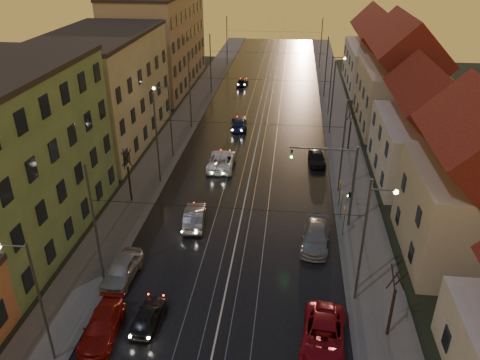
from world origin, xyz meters
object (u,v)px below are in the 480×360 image
at_px(driving_car_2, 221,160).
at_px(parked_left_3, 122,269).
at_px(parked_right_0, 323,336).
at_px(parked_right_2, 317,158).
at_px(street_lamp_3, 333,80).
at_px(street_lamp_0, 33,293).
at_px(parked_right_1, 316,237).
at_px(driving_car_4, 242,82).
at_px(traffic_light_mast, 341,177).
at_px(driving_car_0, 148,316).
at_px(parked_left_2, 102,326).
at_px(street_lamp_2, 167,115).
at_px(driving_car_1, 194,217).
at_px(street_lamp_1, 369,230).
at_px(driving_car_3, 239,123).

height_order(driving_car_2, parked_left_3, driving_car_2).
bearing_deg(parked_left_3, parked_right_0, -15.20).
bearing_deg(parked_right_2, street_lamp_3, 77.41).
bearing_deg(street_lamp_0, parked_right_1, 40.40).
relative_size(driving_car_2, driving_car_4, 1.56).
bearing_deg(parked_left_3, driving_car_4, 90.08).
bearing_deg(parked_left_3, parked_right_1, 25.94).
bearing_deg(driving_car_4, traffic_light_mast, 112.99).
xyz_separation_m(street_lamp_0, driving_car_0, (4.78, 3.36, -4.26)).
bearing_deg(parked_left_2, street_lamp_2, 92.40).
bearing_deg(driving_car_4, street_lamp_2, 86.92).
xyz_separation_m(driving_car_1, driving_car_4, (-0.57, 42.12, -0.14)).
height_order(street_lamp_1, parked_right_2, street_lamp_1).
bearing_deg(parked_right_0, driving_car_1, 135.46).
xyz_separation_m(street_lamp_2, parked_right_0, (15.42, -25.22, -4.13)).
bearing_deg(traffic_light_mast, driving_car_4, 106.70).
height_order(traffic_light_mast, driving_car_1, traffic_light_mast).
bearing_deg(parked_right_2, street_lamp_2, 175.91).
bearing_deg(parked_left_2, parked_left_3, 93.78).
bearing_deg(driving_car_4, parked_right_2, 117.24).
distance_m(driving_car_4, parked_right_2, 31.02).
relative_size(street_lamp_2, driving_car_2, 1.42).
height_order(driving_car_0, parked_left_2, parked_left_2).
relative_size(driving_car_2, parked_right_1, 1.12).
bearing_deg(parked_left_2, parked_right_1, 37.25).
distance_m(traffic_light_mast, parked_right_2, 12.74).
height_order(street_lamp_2, parked_right_0, street_lamp_2).
xyz_separation_m(street_lamp_0, driving_car_2, (5.96, 26.11, -4.10)).
bearing_deg(driving_car_1, parked_right_2, -135.03).
relative_size(parked_left_3, parked_right_0, 0.84).
bearing_deg(street_lamp_2, parked_right_0, -58.57).
xyz_separation_m(driving_car_4, parked_right_2, (11.09, -28.97, 0.08)).
distance_m(parked_left_3, parked_right_2, 25.01).
relative_size(driving_car_4, parked_right_1, 0.72).
xyz_separation_m(driving_car_2, parked_left_3, (-4.24, -18.66, -0.01)).
relative_size(driving_car_0, driving_car_4, 1.02).
relative_size(street_lamp_0, parked_right_0, 1.48).
relative_size(parked_left_2, parked_left_3, 1.03).
xyz_separation_m(driving_car_1, parked_right_2, (10.52, 13.15, -0.06)).
relative_size(driving_car_0, driving_car_1, 0.81).
xyz_separation_m(street_lamp_3, driving_car_2, (-12.25, -17.89, -4.10)).
xyz_separation_m(traffic_light_mast, parked_left_3, (-15.38, -8.55, -3.83)).
relative_size(street_lamp_0, parked_left_3, 1.77).
distance_m(street_lamp_0, driving_car_3, 38.34).
relative_size(street_lamp_0, street_lamp_1, 1.00).
relative_size(street_lamp_0, parked_left_2, 1.71).
xyz_separation_m(driving_car_0, parked_left_3, (-3.07, 4.09, 0.14)).
bearing_deg(parked_right_2, driving_car_3, 130.42).
bearing_deg(parked_left_2, traffic_light_mast, 40.44).
relative_size(street_lamp_3, parked_left_3, 1.77).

